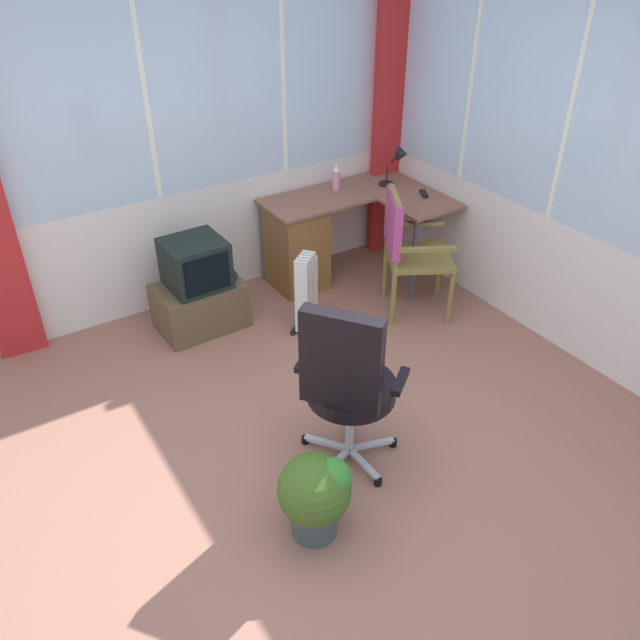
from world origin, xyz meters
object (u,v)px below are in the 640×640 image
wooden_armchair (404,240)px  potted_plant (316,492)px  spray_bottle (336,178)px  desk_lamp (399,161)px  tv_on_stand (199,290)px  space_heater (307,292)px  desk (306,239)px  tv_remote (424,194)px  office_chair (347,380)px

wooden_armchair → potted_plant: bearing=-139.2°
spray_bottle → wooden_armchair: 0.89m
desk_lamp → tv_on_stand: 1.98m
wooden_armchair → space_heater: size_ratio=1.55×
desk → desk_lamp: desk_lamp is taller
spray_bottle → potted_plant: size_ratio=0.43×
potted_plant → desk: bearing=59.6°
desk_lamp → tv_on_stand: size_ratio=0.46×
tv_remote → potted_plant: tv_remote is taller
desk → space_heater: desk is taller
wooden_armchair → space_heater: 0.83m
wooden_armchair → office_chair: office_chair is taller
wooden_armchair → spray_bottle: bearing=92.8°
potted_plant → desk_lamp: bearing=44.7°
spray_bottle → wooden_armchair: wooden_armchair is taller
desk_lamp → spray_bottle: (-0.49, 0.20, -0.11)m
desk → wooden_armchair: size_ratio=1.40×
desk → potted_plant: bearing=-120.4°
wooden_armchair → office_chair: size_ratio=0.88×
spray_bottle → wooden_armchair: size_ratio=0.22×
tv_on_stand → potted_plant: size_ratio=1.46×
tv_on_stand → office_chair: bearing=-86.7°
desk_lamp → spray_bottle: size_ratio=1.54×
spray_bottle → tv_remote: bearing=-41.8°
spray_bottle → office_chair: office_chair is taller
tv_remote → tv_on_stand: (-1.93, 0.24, -0.42)m
space_heater → tv_remote: bearing=9.6°
desk → spray_bottle: size_ratio=6.34×
desk → tv_remote: (0.90, -0.38, 0.34)m
office_chair → potted_plant: office_chair is taller
desk → space_heater: size_ratio=2.17×
spray_bottle → tv_on_stand: 1.50m
office_chair → wooden_armchair: bearing=41.4°
tv_on_stand → wooden_armchair: bearing=-23.5°
desk_lamp → wooden_armchair: size_ratio=0.34×
space_heater → potted_plant: size_ratio=1.27×
desk → spray_bottle: spray_bottle is taller
tv_remote → space_heater: tv_remote is taller
tv_remote → space_heater: size_ratio=0.24×
desk → office_chair: bearing=-115.6°
office_chair → potted_plant: size_ratio=2.23×
desk → desk_lamp: size_ratio=4.12×
desk → potted_plant: desk is taller
spray_bottle → potted_plant: (-1.67, -2.34, -0.55)m
spray_bottle → potted_plant: 2.92m
office_chair → tv_on_stand: (-0.10, 1.79, -0.31)m
spray_bottle → tv_on_stand: size_ratio=0.30×
desk → tv_on_stand: size_ratio=1.89×
spray_bottle → desk_lamp: bearing=-21.7°
space_heater → spray_bottle: bearing=44.2°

